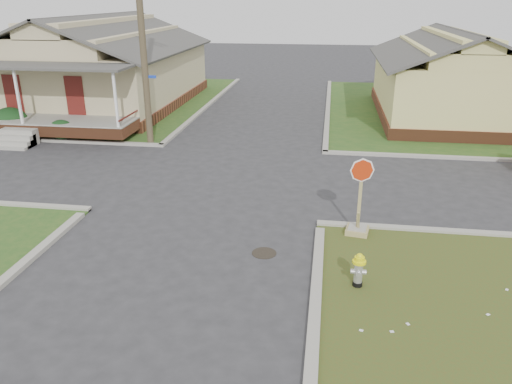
# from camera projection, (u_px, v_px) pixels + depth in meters

# --- Properties ---
(ground) EXTENTS (120.00, 120.00, 0.00)m
(ground) POSITION_uv_depth(u_px,v_px,m) (187.00, 239.00, 13.69)
(ground) COLOR #2D2D30
(ground) RESTS_ON ground
(verge_far_left) EXTENTS (19.00, 19.00, 0.05)m
(verge_far_left) POSITION_uv_depth(u_px,v_px,m) (68.00, 99.00, 32.02)
(verge_far_left) COLOR #274F1C
(verge_far_left) RESTS_ON ground
(curbs) EXTENTS (80.00, 40.00, 0.12)m
(curbs) POSITION_uv_depth(u_px,v_px,m) (224.00, 178.00, 18.29)
(curbs) COLOR #9F9B8F
(curbs) RESTS_ON ground
(manhole) EXTENTS (0.64, 0.64, 0.01)m
(manhole) POSITION_uv_depth(u_px,v_px,m) (264.00, 253.00, 12.93)
(manhole) COLOR black
(manhole) RESTS_ON ground
(corner_house) EXTENTS (10.10, 15.50, 5.30)m
(corner_house) POSITION_uv_depth(u_px,v_px,m) (99.00, 67.00, 29.57)
(corner_house) COLOR brown
(corner_house) RESTS_ON ground
(side_house_yellow) EXTENTS (7.60, 11.60, 4.70)m
(side_house_yellow) POSITION_uv_depth(u_px,v_px,m) (450.00, 77.00, 26.72)
(side_house_yellow) COLOR brown
(side_house_yellow) RESTS_ON ground
(utility_pole) EXTENTS (1.80, 0.28, 9.00)m
(utility_pole) POSITION_uv_depth(u_px,v_px,m) (142.00, 36.00, 20.75)
(utility_pole) COLOR #433626
(utility_pole) RESTS_ON ground
(fire_hydrant) EXTENTS (0.31, 0.31, 0.83)m
(fire_hydrant) POSITION_uv_depth(u_px,v_px,m) (359.00, 268.00, 11.23)
(fire_hydrant) COLOR black
(fire_hydrant) RESTS_ON ground
(stop_sign) EXTENTS (0.62, 0.61, 2.19)m
(stop_sign) POSITION_uv_depth(u_px,v_px,m) (358.00, 217.00, 13.76)
(stop_sign) COLOR tan
(stop_sign) RESTS_ON ground
(hedge_left) EXTENTS (1.57, 1.29, 1.20)m
(hedge_left) POSITION_uv_depth(u_px,v_px,m) (11.00, 121.00, 23.80)
(hedge_left) COLOR #143716
(hedge_left) RESTS_ON verge_far_left
(hedge_right) EXTENTS (1.29, 1.05, 0.98)m
(hedge_right) POSITION_uv_depth(u_px,v_px,m) (61.00, 129.00, 22.76)
(hedge_right) COLOR #143716
(hedge_right) RESTS_ON verge_far_left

